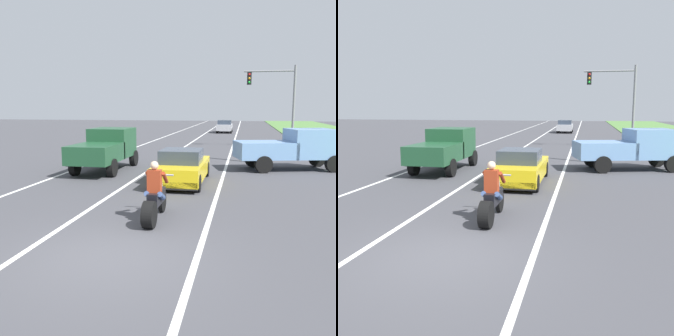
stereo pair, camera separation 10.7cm
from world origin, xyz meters
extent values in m
plane|color=#424247|center=(0.00, 0.00, 0.00)|extent=(160.00, 160.00, 0.00)
cube|color=white|center=(-5.40, 20.00, 0.00)|extent=(0.14, 120.00, 0.01)
cube|color=white|center=(1.80, 20.00, 0.00)|extent=(0.14, 120.00, 0.01)
cube|color=white|center=(-1.80, 20.00, 0.00)|extent=(0.14, 120.00, 0.01)
cylinder|color=black|center=(0.38, 1.99, 0.35)|extent=(0.28, 0.69, 0.69)
cylinder|color=black|center=(0.38, 3.54, 0.31)|extent=(0.12, 0.63, 0.63)
cube|color=black|center=(0.38, 2.82, 0.61)|extent=(0.28, 1.10, 0.36)
cylinder|color=#B2B2B7|center=(0.38, 3.46, 0.68)|extent=(0.08, 0.36, 0.73)
cylinder|color=#A5A5AA|center=(0.38, 3.44, 1.11)|extent=(0.70, 0.05, 0.05)
cube|color=#993319|center=(0.38, 2.59, 1.09)|extent=(0.36, 0.24, 0.60)
sphere|color=beige|center=(0.38, 2.59, 1.51)|extent=(0.22, 0.22, 0.22)
cylinder|color=#384C7A|center=(0.20, 2.62, 0.69)|extent=(0.14, 0.47, 0.32)
cylinder|color=#993319|center=(0.16, 2.89, 1.14)|extent=(0.10, 0.51, 0.40)
cylinder|color=#384C7A|center=(0.56, 2.62, 0.69)|extent=(0.14, 0.47, 0.32)
cylinder|color=#993319|center=(0.60, 2.89, 1.14)|extent=(0.10, 0.51, 0.40)
cube|color=yellow|center=(0.26, 7.96, 0.53)|extent=(1.80, 4.30, 0.64)
cube|color=#333D4C|center=(0.26, 7.76, 1.11)|extent=(1.56, 1.70, 0.52)
cube|color=black|center=(0.26, 5.91, 0.29)|extent=(1.76, 0.20, 0.28)
cylinder|color=black|center=(-0.54, 9.56, 0.32)|extent=(0.24, 0.64, 0.64)
cylinder|color=black|center=(1.06, 9.56, 0.32)|extent=(0.24, 0.64, 0.64)
cylinder|color=black|center=(-0.54, 6.36, 0.32)|extent=(0.24, 0.64, 0.64)
cylinder|color=black|center=(1.06, 6.36, 0.32)|extent=(0.24, 0.64, 0.64)
cube|color=#1E4C2D|center=(-3.82, 11.19, 1.28)|extent=(1.90, 2.10, 1.40)
cube|color=#333D4C|center=(-3.82, 11.54, 1.67)|extent=(1.67, 0.29, 0.57)
cube|color=#1E4C2D|center=(-3.82, 8.94, 0.98)|extent=(1.90, 2.70, 0.80)
cylinder|color=black|center=(-4.69, 11.99, 0.40)|extent=(0.28, 0.80, 0.80)
cylinder|color=black|center=(-2.95, 11.99, 0.40)|extent=(0.28, 0.80, 0.80)
cylinder|color=black|center=(-4.69, 8.64, 0.40)|extent=(0.28, 0.80, 0.80)
cylinder|color=black|center=(-2.95, 8.64, 0.40)|extent=(0.28, 0.80, 0.80)
cube|color=#6B93C6|center=(5.82, 12.45, 1.28)|extent=(2.52, 2.38, 1.40)
cube|color=#333D4C|center=(6.16, 12.54, 1.67)|extent=(0.71, 1.69, 0.57)
cube|color=#6B93C6|center=(3.65, 11.87, 0.98)|extent=(3.10, 2.53, 0.80)
cylinder|color=black|center=(6.37, 13.50, 0.40)|extent=(0.85, 0.48, 0.80)
cylinder|color=black|center=(6.82, 11.82, 0.40)|extent=(0.85, 0.48, 0.80)
cylinder|color=black|center=(3.13, 12.63, 0.40)|extent=(0.85, 0.48, 0.80)
cylinder|color=black|center=(3.58, 10.95, 0.40)|extent=(0.85, 0.48, 0.80)
cylinder|color=gray|center=(6.12, 22.29, 3.00)|extent=(0.18, 0.18, 6.00)
cylinder|color=gray|center=(4.31, 22.29, 5.60)|extent=(3.62, 0.12, 0.12)
cube|color=black|center=(2.90, 22.29, 5.10)|extent=(0.32, 0.24, 0.90)
sphere|color=red|center=(2.90, 22.15, 5.38)|extent=(0.16, 0.16, 0.16)
sphere|color=orange|center=(2.90, 22.15, 5.10)|extent=(0.16, 0.16, 0.16)
sphere|color=green|center=(2.90, 22.15, 4.82)|extent=(0.16, 0.16, 0.16)
cube|color=#B2B2B7|center=(0.32, 39.40, 0.65)|extent=(1.76, 4.00, 0.70)
cube|color=#333D4C|center=(0.32, 39.20, 1.25)|extent=(1.56, 2.00, 0.50)
cylinder|color=black|center=(-0.48, 40.80, 0.30)|extent=(0.20, 0.60, 0.60)
cylinder|color=black|center=(1.12, 40.80, 0.30)|extent=(0.20, 0.60, 0.60)
cylinder|color=black|center=(-0.48, 38.00, 0.30)|extent=(0.20, 0.60, 0.60)
cylinder|color=black|center=(1.12, 38.00, 0.30)|extent=(0.20, 0.60, 0.60)
camera|label=1|loc=(2.66, -7.01, 3.01)|focal=40.87mm
camera|label=2|loc=(2.77, -6.99, 3.01)|focal=40.87mm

